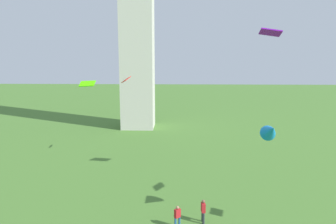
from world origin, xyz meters
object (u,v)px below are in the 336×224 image
Objects in this scene: kite_flying_0 at (270,32)px; kite_flying_1 at (271,131)px; kite_flying_4 at (87,84)px; person_2 at (177,215)px; kite_flying_5 at (126,80)px; person_1 at (203,210)px.

kite_flying_0 reaches higher than kite_flying_1.
kite_flying_4 reaches higher than kite_flying_1.
kite_flying_5 is (-5.67, 14.41, 8.28)m from person_2.
person_2 is at bearing -19.09° from kite_flying_4.
person_1 is 0.97× the size of kite_flying_1.
kite_flying_5 is at bearing -158.38° from person_1.
person_2 is 0.93× the size of kite_flying_0.
kite_flying_1 is 1.26× the size of kite_flying_5.
person_2 is 16.27m from kite_flying_0.
kite_flying_4 is at bearing 20.77° from kite_flying_0.
person_1 is at bearing -10.16° from kite_flying_4.
person_1 is at bearing -5.03° from kite_flying_5.
kite_flying_1 is (4.28, -0.72, 6.07)m from person_1.
person_2 is (-1.85, -0.73, -0.08)m from person_1.
person_2 is at bearing -75.68° from person_1.
kite_flying_4 is 11.85m from kite_flying_5.
kite_flying_5 reaches higher than kite_flying_1.
kite_flying_0 is at bearing 78.29° from kite_flying_1.
person_1 is at bearing 170.80° from kite_flying_1.
kite_flying_0 reaches higher than person_1.
kite_flying_5 is (1.01, 11.78, -0.70)m from kite_flying_4.
person_2 is at bearing -12.35° from kite_flying_5.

